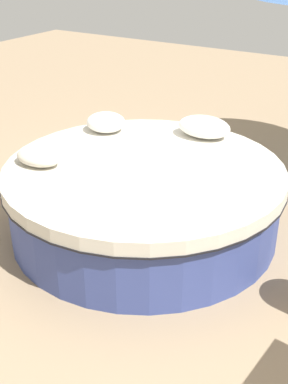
% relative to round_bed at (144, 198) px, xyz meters
% --- Properties ---
extents(ground_plane, '(16.00, 16.00, 0.00)m').
position_rel_round_bed_xyz_m(ground_plane, '(0.00, 0.00, -0.33)').
color(ground_plane, '#9E8466').
extents(round_bed, '(2.50, 2.50, 0.65)m').
position_rel_round_bed_xyz_m(round_bed, '(0.00, 0.00, 0.00)').
color(round_bed, '#38478C').
rests_on(round_bed, ground_plane).
extents(throw_pillow_0, '(0.54, 0.38, 0.21)m').
position_rel_round_bed_xyz_m(throw_pillow_0, '(-0.13, -0.93, 0.42)').
color(throw_pillow_0, white).
rests_on(throw_pillow_0, round_bed).
extents(throw_pillow_1, '(0.40, 0.38, 0.19)m').
position_rel_round_bed_xyz_m(throw_pillow_1, '(0.80, -0.54, 0.41)').
color(throw_pillow_1, white).
rests_on(throw_pillow_1, round_bed).
extents(throw_pillow_2, '(0.44, 0.29, 0.14)m').
position_rel_round_bed_xyz_m(throw_pillow_2, '(0.81, 0.46, 0.39)').
color(throw_pillow_2, beige).
rests_on(throw_pillow_2, round_bed).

